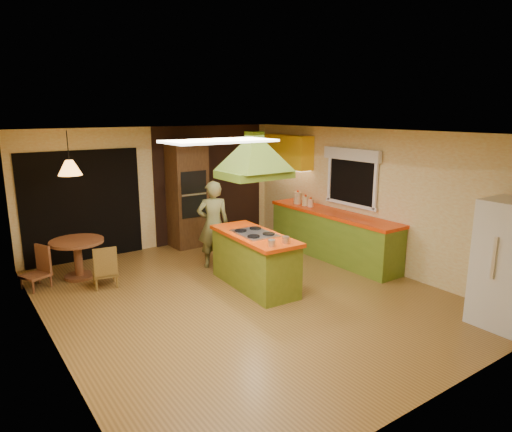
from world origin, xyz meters
TOP-DOWN VIEW (x-y plane):
  - ground at (0.00, 0.00)m, footprint 6.50×6.50m
  - room_walls at (0.00, 0.00)m, footprint 5.50×6.50m
  - ceiling_plane at (0.00, 0.00)m, footprint 6.50×6.50m
  - brick_panel at (1.25, 3.23)m, footprint 2.64×0.03m
  - nook_opening at (-1.50, 3.23)m, footprint 2.20×0.03m
  - right_counter at (2.45, 0.60)m, footprint 0.62×3.05m
  - upper_cabinets at (2.57, 2.20)m, footprint 0.34×1.40m
  - window_right at (2.70, 0.40)m, footprint 0.12×1.35m
  - fluor_panel at (-1.10, -1.20)m, footprint 1.20×0.60m
  - kitchen_island at (0.36, 0.23)m, footprint 0.81×1.82m
  - range_hood at (0.36, 0.23)m, footprint 1.05×0.76m
  - man at (0.31, 1.47)m, footprint 0.68×0.58m
  - refrigerator at (2.31, -2.78)m, footprint 0.70×0.66m
  - wall_oven at (0.55, 2.95)m, footprint 0.74×0.62m
  - dining_table at (-1.89, 2.29)m, footprint 0.89×0.89m
  - chair_left at (-2.59, 2.19)m, footprint 0.50×0.50m
  - chair_near at (-1.64, 1.64)m, footprint 0.44×0.44m
  - pendant_lamp at (-1.89, 2.29)m, footprint 0.43×0.43m
  - canister_large at (2.40, 1.59)m, footprint 0.20×0.20m
  - canister_medium at (2.40, 1.35)m, footprint 0.17×0.17m
  - canister_small at (2.40, 1.19)m, footprint 0.13×0.13m

SIDE VIEW (x-z plane):
  - ground at x=0.00m, z-range 0.00..0.00m
  - chair_left at x=-2.59m, z-range 0.00..0.69m
  - chair_near at x=-1.64m, z-range 0.00..0.70m
  - kitchen_island at x=0.36m, z-range 0.00..0.91m
  - right_counter at x=2.45m, z-range 0.00..0.92m
  - dining_table at x=-1.89m, z-range 0.13..0.80m
  - man at x=0.31m, z-range 0.00..1.60m
  - refrigerator at x=2.31m, z-range 0.00..1.70m
  - canister_small at x=2.40m, z-range 0.92..1.07m
  - canister_medium at x=2.40m, z-range 0.92..1.11m
  - canister_large at x=2.40m, z-range 0.92..1.16m
  - nook_opening at x=-1.50m, z-range 0.00..2.10m
  - wall_oven at x=0.55m, z-range 0.00..2.20m
  - room_walls at x=0.00m, z-range -2.00..4.50m
  - brick_panel at x=1.25m, z-range 0.00..2.50m
  - window_right at x=2.70m, z-range 1.24..2.30m
  - pendant_lamp at x=-1.89m, z-range 1.78..2.02m
  - upper_cabinets at x=2.57m, z-range 1.60..2.30m
  - range_hood at x=0.36m, z-range 1.85..2.65m
  - fluor_panel at x=-1.10m, z-range 2.47..2.50m
  - ceiling_plane at x=0.00m, z-range 2.50..2.50m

